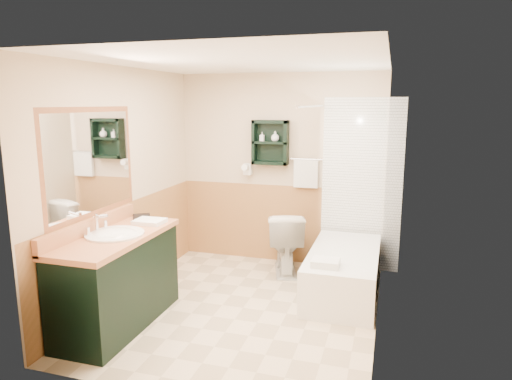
% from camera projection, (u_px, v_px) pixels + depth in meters
% --- Properties ---
extents(floor, '(3.00, 3.00, 0.00)m').
position_uv_depth(floor, '(243.00, 308.00, 4.60)').
color(floor, beige).
rests_on(floor, ground).
extents(back_wall, '(2.60, 0.04, 2.40)m').
position_uv_depth(back_wall, '(280.00, 169.00, 5.80)').
color(back_wall, beige).
rests_on(back_wall, ground).
extents(left_wall, '(0.04, 3.00, 2.40)m').
position_uv_depth(left_wall, '(122.00, 184.00, 4.74)').
color(left_wall, beige).
rests_on(left_wall, ground).
extents(right_wall, '(0.04, 3.00, 2.40)m').
position_uv_depth(right_wall, '(385.00, 199.00, 4.00)').
color(right_wall, beige).
rests_on(right_wall, ground).
extents(ceiling, '(2.60, 3.00, 0.04)m').
position_uv_depth(ceiling, '(242.00, 60.00, 4.14)').
color(ceiling, white).
rests_on(ceiling, back_wall).
extents(wainscot_left, '(2.98, 2.98, 1.00)m').
position_uv_depth(wainscot_left, '(129.00, 249.00, 4.86)').
color(wainscot_left, '#C27E4E').
rests_on(wainscot_left, left_wall).
extents(wainscot_back, '(2.58, 2.58, 1.00)m').
position_uv_depth(wainscot_back, '(279.00, 223.00, 5.90)').
color(wainscot_back, '#C27E4E').
rests_on(wainscot_back, back_wall).
extents(mirror_frame, '(1.30, 1.30, 1.00)m').
position_uv_depth(mirror_frame, '(91.00, 162.00, 4.16)').
color(mirror_frame, brown).
rests_on(mirror_frame, left_wall).
extents(mirror_glass, '(1.20, 1.20, 0.90)m').
position_uv_depth(mirror_glass, '(92.00, 162.00, 4.15)').
color(mirror_glass, white).
rests_on(mirror_glass, left_wall).
extents(tile_right, '(1.50, 1.50, 2.10)m').
position_uv_depth(tile_right, '(382.00, 199.00, 4.74)').
color(tile_right, white).
rests_on(tile_right, right_wall).
extents(tile_back, '(0.95, 0.95, 2.10)m').
position_uv_depth(tile_back, '(361.00, 186.00, 5.50)').
color(tile_back, white).
rests_on(tile_back, back_wall).
extents(tile_accent, '(1.50, 1.50, 0.10)m').
position_uv_depth(tile_accent, '(385.00, 116.00, 4.59)').
color(tile_accent, '#134531').
rests_on(tile_accent, right_wall).
extents(wall_shelf, '(0.45, 0.15, 0.55)m').
position_uv_depth(wall_shelf, '(270.00, 142.00, 5.66)').
color(wall_shelf, black).
rests_on(wall_shelf, back_wall).
extents(hair_dryer, '(0.10, 0.24, 0.18)m').
position_uv_depth(hair_dryer, '(248.00, 169.00, 5.83)').
color(hair_dryer, white).
rests_on(hair_dryer, back_wall).
extents(towel_bar, '(0.40, 0.06, 0.40)m').
position_uv_depth(towel_bar, '(306.00, 159.00, 5.61)').
color(towel_bar, white).
rests_on(towel_bar, back_wall).
extents(curtain_rod, '(0.03, 1.60, 0.03)m').
position_uv_depth(curtain_rod, '(312.00, 106.00, 4.78)').
color(curtain_rod, silver).
rests_on(curtain_rod, back_wall).
extents(shower_curtain, '(1.05, 1.05, 1.70)m').
position_uv_depth(shower_curtain, '(313.00, 183.00, 5.10)').
color(shower_curtain, beige).
rests_on(shower_curtain, curtain_rod).
extents(vanity, '(0.59, 1.37, 0.87)m').
position_uv_depth(vanity, '(118.00, 280.00, 4.18)').
color(vanity, black).
rests_on(vanity, ground).
extents(bathtub, '(0.71, 1.50, 0.48)m').
position_uv_depth(bathtub, '(344.00, 272.00, 4.92)').
color(bathtub, white).
rests_on(bathtub, ground).
extents(toilet, '(0.62, 0.85, 0.75)m').
position_uv_depth(toilet, '(285.00, 242.00, 5.53)').
color(toilet, white).
rests_on(toilet, ground).
extents(counter_towel, '(0.29, 0.22, 0.04)m').
position_uv_depth(counter_towel, '(150.00, 221.00, 4.48)').
color(counter_towel, white).
rests_on(counter_towel, vanity).
extents(vanity_book, '(0.16, 0.11, 0.23)m').
position_uv_depth(vanity_book, '(132.00, 207.00, 4.66)').
color(vanity_book, black).
rests_on(vanity_book, vanity).
extents(tub_towel, '(0.26, 0.22, 0.07)m').
position_uv_depth(tub_towel, '(326.00, 263.00, 4.41)').
color(tub_towel, white).
rests_on(tub_towel, bathtub).
extents(soap_bottle_a, '(0.06, 0.12, 0.05)m').
position_uv_depth(soap_bottle_a, '(262.00, 139.00, 5.67)').
color(soap_bottle_a, white).
rests_on(soap_bottle_a, wall_shelf).
extents(soap_bottle_b, '(0.11, 0.14, 0.10)m').
position_uv_depth(soap_bottle_b, '(275.00, 137.00, 5.62)').
color(soap_bottle_b, white).
rests_on(soap_bottle_b, wall_shelf).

